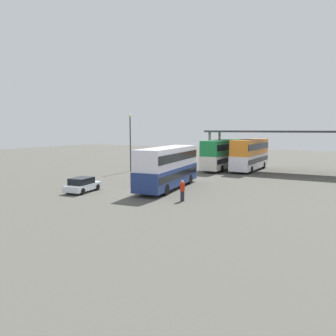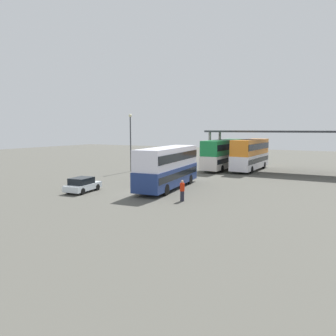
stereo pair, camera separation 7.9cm
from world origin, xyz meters
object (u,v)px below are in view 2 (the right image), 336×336
object	(u,v)px
pedestrian_waiting	(182,191)
double_decker_mid_row	(250,154)
double_decker_main	(168,166)
parked_hatchback	(82,185)
lamppost_tall	(130,135)
double_decker_near_canopy	(223,153)

from	to	relation	value
pedestrian_waiting	double_decker_mid_row	bearing A→B (deg)	-53.57
double_decker_main	parked_hatchback	distance (m)	8.22
parked_hatchback	lamppost_tall	world-z (taller)	lamppost_tall
double_decker_main	double_decker_near_canopy	world-z (taller)	double_decker_near_canopy
double_decker_mid_row	pedestrian_waiting	size ratio (longest dim) A/B	6.06
double_decker_mid_row	lamppost_tall	xyz separation A→B (m)	(-13.92, -9.00, 2.53)
double_decker_mid_row	pedestrian_waiting	xyz separation A→B (m)	(0.45, -21.96, -1.52)
parked_hatchback	double_decker_main	bearing A→B (deg)	-54.80
double_decker_main	lamppost_tall	xyz separation A→B (m)	(-10.62, 8.60, 2.70)
double_decker_main	parked_hatchback	bearing A→B (deg)	126.05
double_decker_main	double_decker_mid_row	bearing A→B (deg)	-16.86
double_decker_near_canopy	pedestrian_waiting	world-z (taller)	double_decker_near_canopy
parked_hatchback	lamppost_tall	distance (m)	15.38
double_decker_near_canopy	lamppost_tall	distance (m)	13.50
double_decker_near_canopy	double_decker_mid_row	size ratio (longest dim) A/B	1.11
double_decker_main	double_decker_mid_row	size ratio (longest dim) A/B	1.02
parked_hatchback	double_decker_near_canopy	xyz separation A→B (m)	(5.45, 22.60, 1.64)
double_decker_main	double_decker_mid_row	world-z (taller)	double_decker_mid_row
double_decker_mid_row	double_decker_near_canopy	bearing A→B (deg)	98.24
double_decker_near_canopy	double_decker_mid_row	xyz separation A→B (m)	(3.81, 0.43, 0.05)
double_decker_mid_row	pedestrian_waiting	world-z (taller)	double_decker_mid_row
parked_hatchback	lamppost_tall	xyz separation A→B (m)	(-4.65, 14.03, 4.23)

